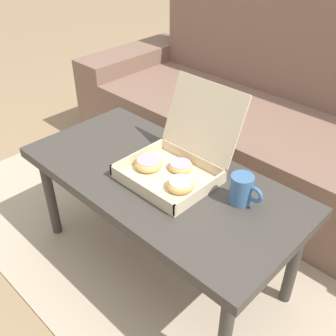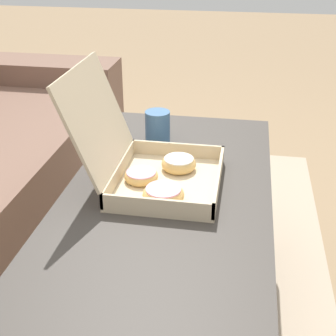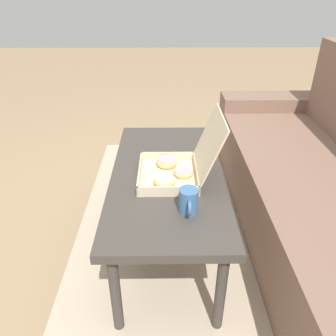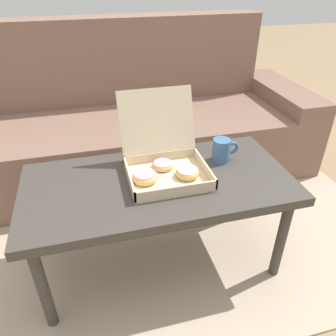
% 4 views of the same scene
% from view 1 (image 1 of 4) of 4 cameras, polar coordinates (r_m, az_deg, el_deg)
% --- Properties ---
extents(ground_plane, '(12.00, 12.00, 0.00)m').
position_cam_1_polar(ground_plane, '(1.83, 0.95, -12.06)').
color(ground_plane, '#937756').
extents(area_rug, '(2.53, 1.82, 0.01)m').
position_cam_1_polar(area_rug, '(2.00, 6.92, -7.38)').
color(area_rug, tan).
rests_on(area_rug, ground_plane).
extents(couch, '(2.41, 0.81, 0.95)m').
position_cam_1_polar(couch, '(2.19, 15.95, 5.39)').
color(couch, '#7A5B4C').
rests_on(couch, ground_plane).
extents(coffee_table, '(1.11, 0.54, 0.48)m').
position_cam_1_polar(coffee_table, '(1.50, -1.26, -2.58)').
color(coffee_table, '#3D3833').
rests_on(coffee_table, ground_plane).
extents(pastry_box, '(0.33, 0.38, 0.31)m').
position_cam_1_polar(pastry_box, '(1.44, 1.15, 1.11)').
color(pastry_box, beige).
rests_on(pastry_box, coffee_table).
extents(coffee_mug, '(0.12, 0.08, 0.10)m').
position_cam_1_polar(coffee_mug, '(1.33, 10.71, -3.09)').
color(coffee_mug, '#3D6693').
rests_on(coffee_mug, coffee_table).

